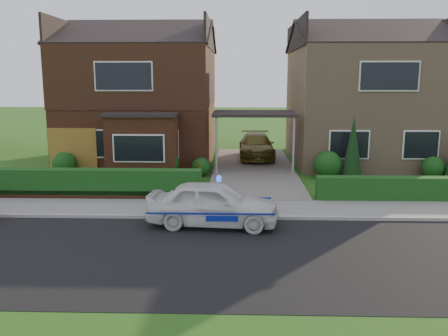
{
  "coord_description": "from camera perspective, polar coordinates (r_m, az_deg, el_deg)",
  "views": [
    {
      "loc": [
        -0.74,
        -11.12,
        4.33
      ],
      "look_at": [
        -1.18,
        3.5,
        1.54
      ],
      "focal_mm": 38.0,
      "sensor_mm": 36.0,
      "label": 1
    }
  ],
  "objects": [
    {
      "name": "road",
      "position": [
        11.95,
        5.24,
        -10.49
      ],
      "size": [
        60.0,
        6.0,
        0.02
      ],
      "primitive_type": "cube",
      "color": "black",
      "rests_on": "ground"
    },
    {
      "name": "house_right",
      "position": [
        25.96,
        16.51,
        8.89
      ],
      "size": [
        7.5,
        8.06,
        7.25
      ],
      "color": "tan",
      "rests_on": "ground"
    },
    {
      "name": "garage_door",
      "position": [
        22.61,
        -17.71,
        1.94
      ],
      "size": [
        2.2,
        0.1,
        2.1
      ],
      "primitive_type": "cube",
      "color": "olive",
      "rests_on": "ground"
    },
    {
      "name": "police_car",
      "position": [
        14.03,
        -1.35,
        -4.37
      ],
      "size": [
        3.57,
        4.01,
        1.49
      ],
      "rotation": [
        0.0,
        0.0,
        1.48
      ],
      "color": "white",
      "rests_on": "ground"
    },
    {
      "name": "dwarf_wall",
      "position": [
        17.67,
        -15.0,
        -3.16
      ],
      "size": [
        7.7,
        0.25,
        0.36
      ],
      "primitive_type": "cube",
      "color": "brown",
      "rests_on": "ground"
    },
    {
      "name": "hedge_left",
      "position": [
        17.86,
        -14.83,
        -3.61
      ],
      "size": [
        7.5,
        0.55,
        0.9
      ],
      "primitive_type": "cube",
      "color": "#123812",
      "rests_on": "ground"
    },
    {
      "name": "sidewalk",
      "position": [
        15.83,
        4.35,
        -4.93
      ],
      "size": [
        60.0,
        2.0,
        0.1
      ],
      "primitive_type": "cube",
      "color": "slate",
      "rests_on": "ground"
    },
    {
      "name": "potted_plant_a",
      "position": [
        20.06,
        -16.39,
        -1.0
      ],
      "size": [
        0.43,
        0.32,
        0.76
      ],
      "primitive_type": "imported",
      "rotation": [
        0.0,
        0.0,
        0.13
      ],
      "color": "gray",
      "rests_on": "ground"
    },
    {
      "name": "driveway",
      "position": [
        22.54,
        3.56,
        -0.15
      ],
      "size": [
        3.8,
        12.0,
        0.12
      ],
      "primitive_type": "cube",
      "color": "#666059",
      "rests_on": "ground"
    },
    {
      "name": "shrub_left_mid",
      "position": [
        21.0,
        -7.24,
        0.64
      ],
      "size": [
        1.32,
        1.32,
        1.32
      ],
      "primitive_type": "sphere",
      "color": "#123812",
      "rests_on": "ground"
    },
    {
      "name": "conifer_a",
      "position": [
        21.13,
        15.23,
        2.17
      ],
      "size": [
        0.9,
        0.9,
        2.6
      ],
      "primitive_type": "cone",
      "color": "black",
      "rests_on": "ground"
    },
    {
      "name": "hedge_right",
      "position": [
        18.24,
        22.72,
        -3.8
      ],
      "size": [
        7.5,
        0.55,
        0.8
      ],
      "primitive_type": "cube",
      "color": "#123812",
      "rests_on": "ground"
    },
    {
      "name": "ground",
      "position": [
        11.95,
        5.24,
        -10.49
      ],
      "size": [
        120.0,
        120.0,
        0.0
      ],
      "primitive_type": "plane",
      "color": "#1C5316",
      "rests_on": "ground"
    },
    {
      "name": "potted_plant_b",
      "position": [
        20.06,
        -3.35,
        -0.45
      ],
      "size": [
        0.6,
        0.59,
        0.85
      ],
      "primitive_type": "imported",
      "rotation": [
        0.0,
        0.0,
        0.72
      ],
      "color": "gray",
      "rests_on": "ground"
    },
    {
      "name": "carport_link",
      "position": [
        22.15,
        3.65,
        6.44
      ],
      "size": [
        3.8,
        3.0,
        2.77
      ],
      "color": "black",
      "rests_on": "ground"
    },
    {
      "name": "shrub_left_far",
      "position": [
        22.35,
        -18.63,
        0.46
      ],
      "size": [
        1.08,
        1.08,
        1.08
      ],
      "primitive_type": "sphere",
      "color": "#123812",
      "rests_on": "ground"
    },
    {
      "name": "shrub_left_near",
      "position": [
        21.15,
        -2.82,
        0.13
      ],
      "size": [
        0.84,
        0.84,
        0.84
      ],
      "primitive_type": "sphere",
      "color": "#123812",
      "rests_on": "ground"
    },
    {
      "name": "kerb",
      "position": [
        14.82,
        4.53,
        -5.99
      ],
      "size": [
        60.0,
        0.16,
        0.12
      ],
      "primitive_type": "cube",
      "color": "#9E9993",
      "rests_on": "ground"
    },
    {
      "name": "potted_plant_c",
      "position": [
        18.67,
        -18.22,
        -1.87
      ],
      "size": [
        0.54,
        0.54,
        0.82
      ],
      "primitive_type": "imported",
      "rotation": [
        0.0,
        0.0,
        1.76
      ],
      "color": "gray",
      "rests_on": "ground"
    },
    {
      "name": "house_left",
      "position": [
        25.53,
        -9.82,
        9.48
      ],
      "size": [
        7.5,
        9.53,
        7.25
      ],
      "color": "brown",
      "rests_on": "ground"
    },
    {
      "name": "shrub_right_mid",
      "position": [
        22.65,
        23.84,
        0.08
      ],
      "size": [
        0.96,
        0.96,
        0.96
      ],
      "primitive_type": "sphere",
      "color": "#123812",
      "rests_on": "ground"
    },
    {
      "name": "driveway_car",
      "position": [
        25.3,
        3.91,
        2.66
      ],
      "size": [
        1.83,
        4.43,
        1.28
      ],
      "primitive_type": "imported",
      "rotation": [
        0.0,
        0.0,
        0.01
      ],
      "color": "brown",
      "rests_on": "driveway"
    },
    {
      "name": "shrub_right_near",
      "position": [
        21.22,
        12.39,
        0.42
      ],
      "size": [
        1.2,
        1.2,
        1.2
      ],
      "primitive_type": "sphere",
      "color": "#123812",
      "rests_on": "ground"
    }
  ]
}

